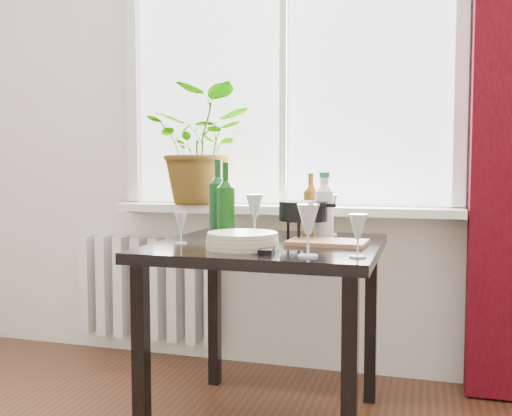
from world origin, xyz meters
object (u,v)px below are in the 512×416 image
(wine_bottle_right, at_px, (226,201))
(wineglass_front_left, at_px, (181,228))
(potted_plant, at_px, (203,146))
(radiator, at_px, (148,288))
(wineglass_far_right, at_px, (358,235))
(bottle_amber, at_px, (311,202))
(wine_bottle_left, at_px, (218,198))
(cleaning_bottle, at_px, (324,205))
(fondue_pot, at_px, (303,220))
(wineglass_back_center, at_px, (329,214))
(tv_remote, at_px, (267,249))
(cutting_board, at_px, (327,242))
(plate_stack, at_px, (242,240))
(wineglass_front_right, at_px, (308,230))
(wineglass_back_left, at_px, (255,214))
(table, at_px, (269,266))

(wine_bottle_right, xyz_separation_m, wineglass_front_left, (-0.12, -0.18, -0.10))
(wine_bottle_right, bearing_deg, potted_plant, 119.82)
(radiator, height_order, wineglass_far_right, wineglass_far_right)
(radiator, distance_m, wine_bottle_right, 1.03)
(bottle_amber, bearing_deg, potted_plant, 159.11)
(wine_bottle_left, height_order, cleaning_bottle, wine_bottle_left)
(potted_plant, bearing_deg, wine_bottle_right, -60.18)
(wine_bottle_left, distance_m, fondue_pot, 0.37)
(wine_bottle_left, relative_size, fondue_pot, 1.44)
(radiator, bearing_deg, potted_plant, -6.27)
(radiator, bearing_deg, wineglass_back_center, -17.77)
(radiator, height_order, tv_remote, tv_remote)
(cutting_board, bearing_deg, cleaning_bottle, 103.33)
(wineglass_far_right, bearing_deg, fondue_pot, 121.96)
(potted_plant, bearing_deg, radiator, 173.73)
(plate_stack, bearing_deg, fondue_pot, 65.67)
(radiator, bearing_deg, tv_remote, -43.76)
(bottle_amber, relative_size, plate_stack, 1.02)
(wineglass_far_right, xyz_separation_m, fondue_pot, (-0.27, 0.43, 0.01))
(potted_plant, xyz_separation_m, cutting_board, (0.74, -0.59, -0.39))
(bottle_amber, relative_size, wineglass_far_right, 1.89)
(fondue_pot, bearing_deg, potted_plant, 133.10)
(tv_remote, bearing_deg, wineglass_far_right, -15.64)
(wineglass_front_right, relative_size, wineglass_far_right, 1.22)
(bottle_amber, distance_m, wineglass_back_left, 0.27)
(bottle_amber, height_order, tv_remote, bottle_amber)
(table, height_order, wine_bottle_right, wine_bottle_right)
(cleaning_bottle, bearing_deg, wineglass_front_right, -86.04)
(potted_plant, distance_m, wine_bottle_right, 0.68)
(wineglass_back_center, distance_m, wineglass_back_left, 0.32)
(potted_plant, xyz_separation_m, fondue_pot, (0.61, -0.44, -0.32))
(table, distance_m, wine_bottle_left, 0.38)
(cleaning_bottle, bearing_deg, wineglass_far_right, -68.43)
(potted_plant, distance_m, bottle_amber, 0.70)
(wineglass_back_center, xyz_separation_m, wineglass_front_left, (-0.49, -0.44, -0.03))
(table, distance_m, tv_remote, 0.27)
(tv_remote, height_order, cutting_board, tv_remote)
(wineglass_front_right, xyz_separation_m, cutting_board, (0.01, 0.32, -0.08))
(wine_bottle_right, height_order, cleaning_bottle, wine_bottle_right)
(tv_remote, bearing_deg, table, 95.97)
(potted_plant, height_order, cutting_board, potted_plant)
(wineglass_far_right, xyz_separation_m, cutting_board, (-0.15, 0.29, -0.06))
(wine_bottle_right, bearing_deg, cutting_board, -4.43)
(wineglass_front_left, height_order, tv_remote, wineglass_front_left)
(potted_plant, height_order, cleaning_bottle, potted_plant)
(wine_bottle_left, relative_size, wineglass_back_left, 1.81)
(wineglass_back_left, relative_size, tv_remote, 1.12)
(table, relative_size, cutting_board, 2.91)
(bottle_amber, bearing_deg, plate_stack, -104.56)
(wineglass_back_center, bearing_deg, wine_bottle_left, -158.84)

